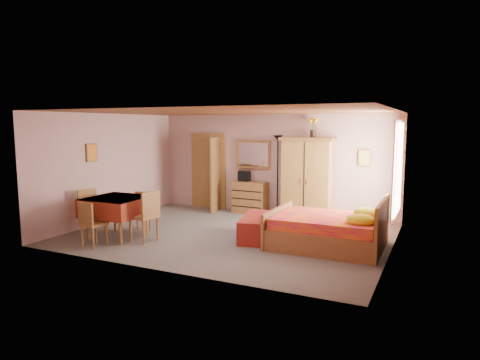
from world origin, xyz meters
The scene contains 23 objects.
floor centered at (0.00, 0.00, 0.00)m, with size 6.50×6.50×0.00m, color slate.
ceiling centered at (0.00, 0.00, 2.60)m, with size 6.50×6.50×0.00m, color brown.
wall_back centered at (0.00, 2.50, 1.30)m, with size 6.50×0.10×2.60m, color tan.
wall_front centered at (0.00, -2.50, 1.30)m, with size 6.50×0.10×2.60m, color tan.
wall_left centered at (-3.25, 0.00, 1.30)m, with size 0.10×5.00×2.60m, color tan.
wall_right centered at (3.25, 0.00, 1.30)m, with size 0.10×5.00×2.60m, color tan.
doorway centered at (-1.90, 2.47, 1.02)m, with size 1.06×0.12×2.15m, color #9E6B35.
window centered at (3.21, 1.20, 1.45)m, with size 0.08×1.40×1.95m, color white.
picture_left centered at (-3.22, -0.60, 1.70)m, with size 0.04×0.32×0.42m, color orange.
picture_back centered at (2.35, 2.47, 1.55)m, with size 0.30×0.04×0.40m, color #D8BF59.
chest_of_drawers centered at (-0.53, 2.24, 0.42)m, with size 0.89×0.44×0.84m, color #996434.
wall_mirror centered at (-0.53, 2.45, 1.55)m, with size 0.96×0.05×0.75m, color silver.
stereo centered at (-0.73, 2.30, 0.98)m, with size 0.30×0.22×0.28m, color black.
floor_lamp centered at (0.21, 2.32, 1.03)m, with size 0.26×0.26×2.07m, color black.
wardrobe centered at (1.05, 2.17, 1.01)m, with size 1.29×0.67×2.03m, color #A97C39.
sunflower_vase centered at (1.13, 2.28, 2.27)m, with size 0.20×0.20×0.49m, color yellow.
bed centered at (2.09, 0.01, 0.49)m, with size 2.11×1.66×0.98m, color #C9134E.
bench centered at (0.61, -0.02, 0.23)m, with size 0.52×1.39×0.46m, color maroon.
dining_table centered at (-2.01, -1.18, 0.42)m, with size 1.15×1.15×0.84m, color maroon.
chair_south centered at (-1.99, -1.87, 0.44)m, with size 0.40×0.40×0.88m, color #986533.
chair_north centered at (-1.95, -0.52, 0.42)m, with size 0.38×0.38×0.85m, color #A46A37.
chair_west centered at (-2.74, -1.15, 0.47)m, with size 0.43×0.43×0.95m, color olive.
chair_east centered at (-1.36, -1.16, 0.51)m, with size 0.47×0.47×1.03m, color #9F6A35.
Camera 1 is at (4.01, -7.95, 2.33)m, focal length 32.00 mm.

